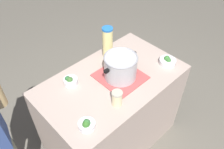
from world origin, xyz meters
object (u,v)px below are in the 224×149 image
broccoli_bowl_front (168,61)px  mason_jar (117,98)px  broccoli_bowl_back (70,81)px  cooking_pot (121,67)px  broccoli_bowl_center (87,125)px  lemonade_pitcher (108,43)px

broccoli_bowl_front → mason_jar: bearing=1.7°
broccoli_bowl_back → broccoli_bowl_front: bearing=153.4°
cooking_pot → broccoli_bowl_back: cooking_pot is taller
broccoli_bowl_back → mason_jar: bearing=107.2°
cooking_pot → mason_jar: cooking_pot is taller
broccoli_bowl_front → broccoli_bowl_center: bearing=1.3°
lemonade_pitcher → broccoli_bowl_center: size_ratio=2.54×
lemonade_pitcher → broccoli_bowl_front: bearing=125.2°
lemonade_pitcher → broccoli_bowl_center: bearing=36.4°
cooking_pot → broccoli_bowl_front: bearing=158.1°
broccoli_bowl_back → lemonade_pitcher: bearing=-173.4°
broccoli_bowl_center → cooking_pot: bearing=-159.6°
mason_jar → broccoli_bowl_center: bearing=0.6°
cooking_pot → broccoli_bowl_front: 0.44m
mason_jar → broccoli_bowl_back: mason_jar is taller
cooking_pot → broccoli_bowl_back: (0.33, -0.21, -0.08)m
mason_jar → broccoli_bowl_center: 0.28m
mason_jar → broccoli_bowl_front: 0.62m
cooking_pot → lemonade_pitcher: 0.28m
lemonade_pitcher → broccoli_bowl_back: (0.44, 0.05, -0.11)m
lemonade_pitcher → broccoli_bowl_front: lemonade_pitcher is taller
cooking_pot → broccoli_bowl_center: size_ratio=2.89×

